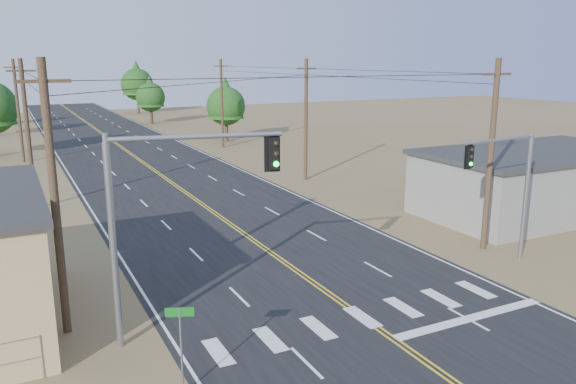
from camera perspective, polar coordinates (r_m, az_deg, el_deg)
road at (r=41.80m, az=-9.62°, el=-0.59°), size 15.00×200.00×0.02m
building_right at (r=40.36m, az=23.80°, el=0.86°), size 15.00×8.00×4.00m
utility_pole_left_near at (r=21.44m, az=-22.62°, el=-0.65°), size 1.80×0.30×10.00m
utility_pole_left_mid at (r=41.16m, az=-24.91°, el=5.39°), size 1.80×0.30×10.00m
utility_pole_left_far at (r=61.06m, az=-25.72°, el=7.50°), size 1.80×0.30×10.00m
utility_pole_right_near at (r=30.90m, az=19.90°, el=3.59°), size 1.80×0.30×10.00m
utility_pole_right_mid at (r=46.79m, az=1.83°, el=7.42°), size 1.80×0.30×10.00m
utility_pole_right_far at (r=64.99m, az=-6.73°, el=8.98°), size 1.80×0.30×10.00m
signal_mast_left at (r=19.64m, az=-12.62°, el=-1.18°), size 5.93×1.58×7.58m
signal_mast_right at (r=28.96m, az=21.67°, el=1.29°), size 4.92×0.91×6.48m
street_sign at (r=17.42m, az=-10.84°, el=-14.27°), size 0.80×0.35×2.85m
tree_right_near at (r=70.04m, az=-6.34°, el=9.08°), size 4.75×4.75×7.92m
tree_right_mid at (r=91.90m, az=-13.82°, el=9.62°), size 4.52×4.52×7.54m
tree_right_far at (r=110.50m, az=-15.11°, el=10.83°), size 5.89×5.89×9.82m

